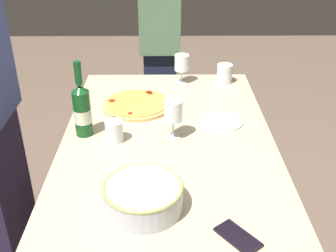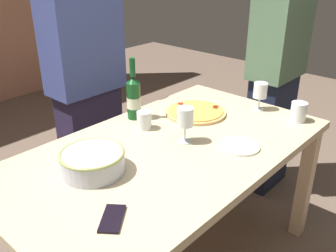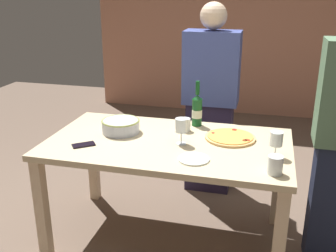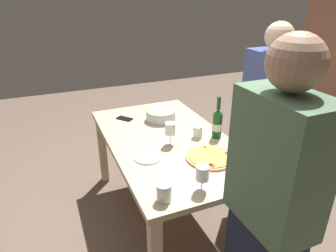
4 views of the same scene
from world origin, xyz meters
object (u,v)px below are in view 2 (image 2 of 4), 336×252
object	(u,v)px
serving_bowl	(93,161)
wine_glass_near_pizza	(185,119)
pizza	(196,112)
cell_phone	(112,218)
side_plate	(239,146)
cup_ceramic	(299,112)
person_guest_left	(87,88)
cup_amber	(144,120)
wine_bottle	(134,97)
person_host	(276,72)
dining_table	(168,164)
wine_glass_by_bottle	(260,92)

from	to	relation	value
serving_bowl	wine_glass_near_pizza	world-z (taller)	wine_glass_near_pizza
pizza	cell_phone	distance (m)	0.97
pizza	side_plate	distance (m)	0.43
cup_ceramic	side_plate	bearing A→B (deg)	171.59
cup_ceramic	cell_phone	distance (m)	1.20
wine_glass_near_pizza	side_plate	bearing A→B (deg)	-60.28
serving_bowl	person_guest_left	bearing A→B (deg)	54.85
pizza	wine_glass_near_pizza	distance (m)	0.36
cell_phone	side_plate	bearing A→B (deg)	-131.01
cup_amber	serving_bowl	bearing A→B (deg)	-162.03
pizza	side_plate	xyz separation A→B (m)	(-0.17, -0.39, -0.01)
wine_bottle	side_plate	bearing A→B (deg)	-80.99
serving_bowl	person_host	world-z (taller)	person_host
wine_bottle	cell_phone	xyz separation A→B (m)	(-0.63, -0.57, -0.11)
dining_table	cell_phone	distance (m)	0.56
dining_table	serving_bowl	distance (m)	0.40
wine_bottle	person_guest_left	distance (m)	0.47
cup_amber	dining_table	bearing A→B (deg)	-106.64
dining_table	serving_bowl	size ratio (longest dim) A/B	6.02
person_guest_left	serving_bowl	bearing A→B (deg)	-24.45
cup_amber	cell_phone	size ratio (longest dim) A/B	0.64
person_host	wine_glass_by_bottle	bearing A→B (deg)	13.91
dining_table	wine_glass_near_pizza	size ratio (longest dim) A/B	9.20
cell_phone	serving_bowl	bearing A→B (deg)	-64.49
wine_bottle	cell_phone	world-z (taller)	wine_bottle
serving_bowl	cell_phone	size ratio (longest dim) A/B	1.85
person_guest_left	cell_phone	bearing A→B (deg)	-22.15
cup_ceramic	side_plate	xyz separation A→B (m)	(-0.46, 0.07, -0.05)
person_guest_left	person_host	bearing A→B (deg)	61.13
dining_table	serving_bowl	xyz separation A→B (m)	(-0.36, 0.08, 0.14)
dining_table	person_host	xyz separation A→B (m)	(1.10, 0.04, 0.20)
serving_bowl	cup_amber	distance (m)	0.45
wine_bottle	side_plate	size ratio (longest dim) A/B	1.77
dining_table	cup_ceramic	world-z (taller)	cup_ceramic
wine_glass_near_pizza	side_plate	size ratio (longest dim) A/B	0.92
dining_table	cup_ceramic	bearing A→B (deg)	-24.65
side_plate	cup_amber	bearing A→B (deg)	108.20
wine_glass_near_pizza	cell_phone	size ratio (longest dim) A/B	1.21
dining_table	pizza	xyz separation A→B (m)	(0.39, 0.15, 0.10)
dining_table	wine_glass_near_pizza	bearing A→B (deg)	-13.43
wine_bottle	person_host	xyz separation A→B (m)	(0.98, -0.32, -0.02)
cup_ceramic	cell_phone	size ratio (longest dim) A/B	0.72
pizza	wine_glass_by_bottle	xyz separation A→B (m)	(0.29, -0.23, 0.10)
serving_bowl	person_host	xyz separation A→B (m)	(1.47, -0.05, 0.05)
serving_bowl	cup_ceramic	xyz separation A→B (m)	(1.05, -0.40, 0.00)
dining_table	serving_bowl	bearing A→B (deg)	166.92
wine_glass_by_bottle	cup_ceramic	xyz separation A→B (m)	(-0.00, -0.23, -0.06)
pizza	side_plate	size ratio (longest dim) A/B	1.79
cup_amber	person_guest_left	size ratio (longest dim) A/B	0.06
pizza	dining_table	bearing A→B (deg)	-159.34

